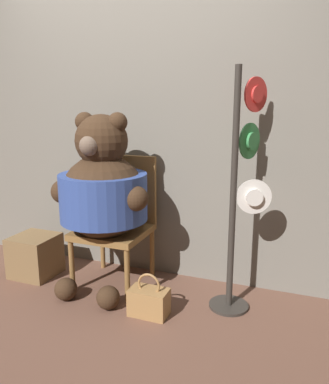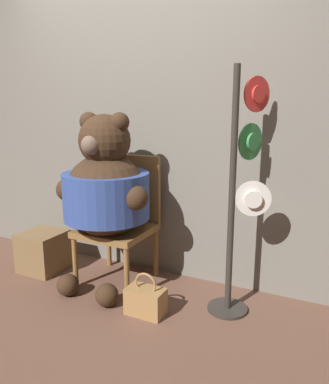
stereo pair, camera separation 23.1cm
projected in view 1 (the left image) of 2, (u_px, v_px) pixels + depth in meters
The scene contains 7 objects.
ground_plane at pixel (103, 302), 2.74m from camera, with size 14.00×14.00×0.00m, color brown.
wall_back at pixel (139, 108), 3.05m from camera, with size 8.00×0.10×2.76m.
chair at pixel (118, 217), 3.00m from camera, with size 0.53×0.52×1.01m.
teddy_bear at pixel (103, 191), 2.79m from camera, with size 0.79×0.70×1.36m.
hat_display_rack at pixel (241, 194), 2.52m from camera, with size 0.38×0.41×1.65m.
handbag_on_ground at pixel (149, 301), 2.55m from camera, with size 0.27×0.16×0.30m.
wooden_crate at pixel (35, 255), 3.15m from camera, with size 0.34×0.34×0.34m.
Camera 1 is at (1.32, -2.16, 1.39)m, focal length 35.00 mm.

